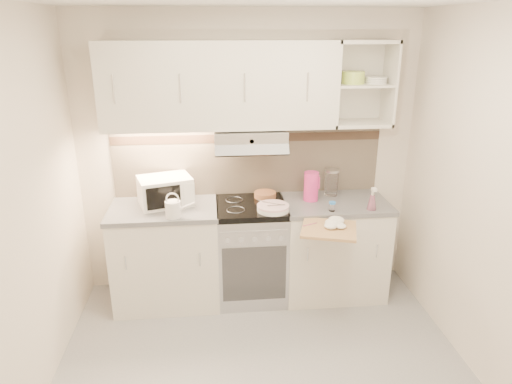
# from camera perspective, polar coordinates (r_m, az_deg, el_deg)

# --- Properties ---
(ground) EXTENTS (3.00, 3.00, 0.00)m
(ground) POSITION_cam_1_polar(r_m,az_deg,el_deg) (3.49, 1.18, -22.31)
(ground) COLOR #9A9A9D
(ground) RESTS_ON ground
(room_shell) EXTENTS (3.04, 2.84, 2.52)m
(room_shell) POSITION_cam_1_polar(r_m,az_deg,el_deg) (3.04, 0.61, 6.25)
(room_shell) COLOR silver
(room_shell) RESTS_ON ground
(base_cabinet_left) EXTENTS (0.90, 0.60, 0.86)m
(base_cabinet_left) POSITION_cam_1_polar(r_m,az_deg,el_deg) (4.16, -11.06, -7.93)
(base_cabinet_left) COLOR silver
(base_cabinet_left) RESTS_ON ground
(worktop_left) EXTENTS (0.92, 0.62, 0.04)m
(worktop_left) POSITION_cam_1_polar(r_m,az_deg,el_deg) (3.97, -11.48, -2.16)
(worktop_left) COLOR slate
(worktop_left) RESTS_ON base_cabinet_left
(base_cabinet_right) EXTENTS (0.90, 0.60, 0.86)m
(base_cabinet_right) POSITION_cam_1_polar(r_m,az_deg,el_deg) (4.27, 9.55, -7.03)
(base_cabinet_right) COLOR silver
(base_cabinet_right) RESTS_ON ground
(worktop_right) EXTENTS (0.92, 0.62, 0.04)m
(worktop_right) POSITION_cam_1_polar(r_m,az_deg,el_deg) (4.09, 9.91, -1.39)
(worktop_right) COLOR slate
(worktop_right) RESTS_ON base_cabinet_right
(electric_range) EXTENTS (0.60, 0.60, 0.90)m
(electric_range) POSITION_cam_1_polar(r_m,az_deg,el_deg) (4.14, -0.60, -7.34)
(electric_range) COLOR #B7B7BC
(electric_range) RESTS_ON ground
(microwave) EXTENTS (0.51, 0.43, 0.24)m
(microwave) POSITION_cam_1_polar(r_m,az_deg,el_deg) (3.99, -11.29, 0.14)
(microwave) COLOR white
(microwave) RESTS_ON worktop_left
(watering_can) EXTENTS (0.25, 0.13, 0.21)m
(watering_can) POSITION_cam_1_polar(r_m,az_deg,el_deg) (3.72, -10.21, -2.03)
(watering_can) COLOR white
(watering_can) RESTS_ON worktop_left
(plate_stack) EXTENTS (0.27, 0.27, 0.06)m
(plate_stack) POSITION_cam_1_polar(r_m,az_deg,el_deg) (3.81, 2.15, -1.98)
(plate_stack) COLOR white
(plate_stack) RESTS_ON electric_range
(bread_loaf) EXTENTS (0.20, 0.20, 0.05)m
(bread_loaf) POSITION_cam_1_polar(r_m,az_deg,el_deg) (4.11, 1.14, -0.33)
(bread_loaf) COLOR tan
(bread_loaf) RESTS_ON electric_range
(pink_pitcher) EXTENTS (0.14, 0.13, 0.26)m
(pink_pitcher) POSITION_cam_1_polar(r_m,az_deg,el_deg) (4.03, 6.92, 0.72)
(pink_pitcher) COLOR #E13083
(pink_pitcher) RESTS_ON worktop_right
(glass_jar) EXTENTS (0.13, 0.13, 0.24)m
(glass_jar) POSITION_cam_1_polar(r_m,az_deg,el_deg) (4.19, 9.42, 1.23)
(glass_jar) COLOR silver
(glass_jar) RESTS_ON worktop_right
(spice_jar) EXTENTS (0.06, 0.06, 0.08)m
(spice_jar) POSITION_cam_1_polar(r_m,az_deg,el_deg) (3.85, 9.50, -1.77)
(spice_jar) COLOR white
(spice_jar) RESTS_ON worktop_right
(spray_bottle) EXTENTS (0.08, 0.08, 0.21)m
(spray_bottle) POSITION_cam_1_polar(r_m,az_deg,el_deg) (3.93, 14.32, -1.02)
(spray_bottle) COLOR pink
(spray_bottle) RESTS_ON worktop_right
(cutting_board) EXTENTS (0.50, 0.48, 0.02)m
(cutting_board) POSITION_cam_1_polar(r_m,az_deg,el_deg) (3.58, 9.10, -4.63)
(cutting_board) COLOR #A98A51
(cutting_board) RESTS_ON base_cabinet_right
(dish_towel) EXTENTS (0.26, 0.23, 0.06)m
(dish_towel) POSITION_cam_1_polar(r_m,az_deg,el_deg) (3.61, 9.31, -3.71)
(dish_towel) COLOR silver
(dish_towel) RESTS_ON cutting_board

